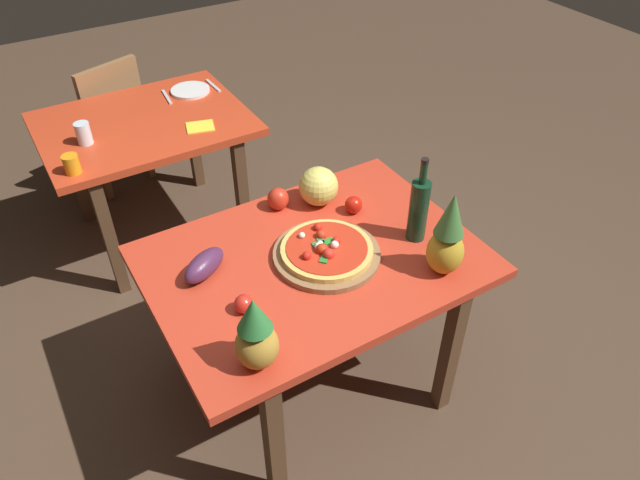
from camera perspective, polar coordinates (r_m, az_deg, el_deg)
ground_plane at (r=2.83m, az=-0.53°, el=-13.00°), size 10.00×10.00×0.00m
display_table at (r=2.35m, az=-0.62°, el=-3.30°), size 1.25×0.91×0.74m
background_table at (r=3.36m, az=-16.33°, el=9.42°), size 1.07×0.83×0.74m
dining_chair at (r=3.99m, az=-19.70°, el=11.05°), size 0.51×0.51×0.85m
pizza_board at (r=2.28m, az=0.65°, el=-1.41°), size 0.41×0.41×0.02m
pizza at (r=2.26m, az=0.60°, el=-0.87°), size 0.36×0.36×0.06m
wine_bottle at (r=2.33m, az=9.45°, el=2.96°), size 0.08×0.08×0.37m
pineapple_left at (r=1.85m, az=-6.17°, el=-9.15°), size 0.14×0.14×0.28m
pineapple_right at (r=2.18m, az=12.15°, el=0.19°), size 0.14×0.14×0.35m
melon at (r=2.52m, az=-0.14°, el=5.18°), size 0.17×0.17×0.17m
bell_pepper at (r=2.52m, az=-4.05°, el=3.96°), size 0.09×0.09×0.10m
eggplant at (r=2.23m, az=-11.06°, el=-2.38°), size 0.22×0.18×0.09m
tomato_by_bottle at (r=2.49m, az=3.24°, el=3.39°), size 0.07×0.07×0.07m
tomato_near_board at (r=2.08m, az=-7.33°, el=-6.11°), size 0.07×0.07×0.07m
drinking_glass_juice at (r=2.96m, az=-22.75°, el=6.73°), size 0.07×0.07×0.09m
drinking_glass_water at (r=3.17m, az=-21.76°, el=9.49°), size 0.07×0.07×0.11m
dinner_plate at (r=3.56m, az=-12.35°, el=13.85°), size 0.22×0.22×0.02m
fork_utensil at (r=3.52m, az=-14.50°, el=13.16°), size 0.03×0.18×0.01m
knife_utensil at (r=3.60m, az=-10.22°, el=14.40°), size 0.02×0.18×0.01m
napkin_folded at (r=3.18m, az=-11.43°, el=10.62°), size 0.17×0.15×0.01m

